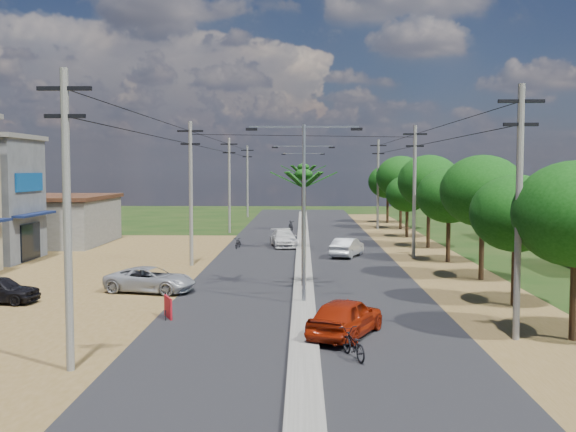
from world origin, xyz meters
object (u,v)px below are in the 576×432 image
(car_silver_mid, at_px, (347,248))
(moto_rider_east, at_px, (353,345))
(car_parked_silver, at_px, (151,280))
(roadside_sign, at_px, (168,308))
(car_red_near, at_px, (346,318))
(car_white_far, at_px, (284,239))

(car_silver_mid, xyz_separation_m, moto_rider_east, (-1.45, -24.95, -0.19))
(car_parked_silver, height_order, roadside_sign, car_parked_silver)
(car_parked_silver, distance_m, moto_rider_east, 14.55)
(car_red_near, bearing_deg, car_white_far, -59.09)
(car_red_near, distance_m, roadside_sign, 7.58)
(car_white_far, bearing_deg, car_silver_mid, -61.00)
(car_red_near, bearing_deg, car_parked_silver, -18.89)
(car_parked_silver, relative_size, moto_rider_east, 2.52)
(car_silver_mid, relative_size, car_white_far, 0.88)
(car_silver_mid, bearing_deg, car_white_far, -32.22)
(car_silver_mid, xyz_separation_m, car_parked_silver, (-10.51, -13.56, -0.04))
(car_red_near, relative_size, moto_rider_east, 2.40)
(car_parked_silver, distance_m, roadside_sign, 6.04)
(roadside_sign, bearing_deg, car_red_near, -47.22)
(car_red_near, bearing_deg, moto_rider_east, 116.05)
(car_silver_mid, xyz_separation_m, roadside_sign, (-8.51, -19.26, -0.21))
(moto_rider_east, relative_size, roadside_sign, 1.70)
(car_white_far, relative_size, car_parked_silver, 1.01)
(car_silver_mid, height_order, car_parked_silver, car_silver_mid)
(car_red_near, height_order, roadside_sign, car_red_near)
(car_red_near, height_order, moto_rider_east, car_red_near)
(car_white_far, bearing_deg, roadside_sign, -108.16)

